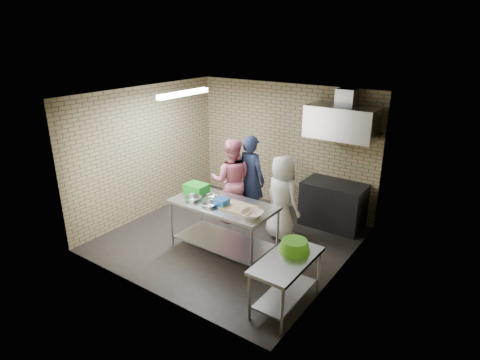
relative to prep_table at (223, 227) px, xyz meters
name	(u,v)px	position (x,y,z in m)	size (l,w,h in m)	color
floor	(230,239)	(-0.16, 0.39, -0.46)	(4.20, 4.20, 0.00)	black
ceiling	(228,95)	(-0.16, 0.39, 2.24)	(4.20, 4.20, 0.00)	black
back_wall	(284,147)	(-0.16, 2.39, 0.89)	(4.20, 0.06, 2.70)	#8F8659
front_wall	(144,210)	(-0.16, -1.61, 0.89)	(4.20, 0.06, 2.70)	#8F8659
left_wall	(147,152)	(-2.26, 0.39, 0.89)	(0.06, 4.00, 2.70)	#8F8659
right_wall	(342,198)	(1.94, 0.39, 0.89)	(0.06, 4.00, 2.70)	#8F8659
prep_table	(223,227)	(0.00, 0.00, 0.00)	(1.83, 0.91, 0.91)	silver
side_counter	(286,282)	(1.64, -0.71, -0.08)	(0.60, 1.20, 0.75)	silver
stove	(333,205)	(1.19, 2.04, -0.01)	(1.20, 0.70, 0.90)	black
range_hood	(341,122)	(1.19, 2.09, 1.64)	(1.30, 0.60, 0.60)	silver
hood_duct	(347,97)	(1.19, 2.24, 2.09)	(0.35, 0.30, 0.30)	#A5A8AD
wall_shelf	(360,132)	(1.49, 2.28, 1.46)	(0.80, 0.20, 0.04)	#3F2B19
fluorescent_fixture	(184,93)	(-1.16, 0.39, 2.18)	(0.10, 1.25, 0.08)	white
green_crate	(196,188)	(-0.70, 0.12, 0.54)	(0.41, 0.30, 0.16)	#1C9B21
blue_tub	(222,202)	(0.05, -0.10, 0.52)	(0.20, 0.20, 0.13)	blue
cutting_board	(239,208)	(0.35, -0.02, 0.47)	(0.56, 0.43, 0.03)	tan
mixing_bowl_a	(193,199)	(-0.50, -0.20, 0.49)	(0.28, 0.28, 0.07)	#BABDC2
mixing_bowl_b	(211,197)	(-0.30, 0.05, 0.49)	(0.22, 0.22, 0.07)	silver
mixing_bowl_c	(210,205)	(-0.10, -0.22, 0.49)	(0.26, 0.26, 0.06)	silver
ceramic_bowl	(252,214)	(0.70, -0.15, 0.50)	(0.35, 0.35, 0.09)	beige
green_basin	(294,246)	(1.62, -0.46, 0.38)	(0.46, 0.46, 0.17)	#59C626
bottle_red	(347,125)	(1.24, 2.28, 1.57)	(0.07, 0.07, 0.18)	#B22619
bottle_green	(368,128)	(1.64, 2.28, 1.56)	(0.06, 0.06, 0.15)	green
man_navy	(251,178)	(-0.32, 1.35, 0.44)	(0.65, 0.43, 1.79)	#141932
woman_pink	(231,181)	(-0.61, 1.08, 0.41)	(0.84, 0.66, 1.73)	pink
woman_white	(282,197)	(0.57, 1.05, 0.34)	(0.78, 0.51, 1.60)	white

